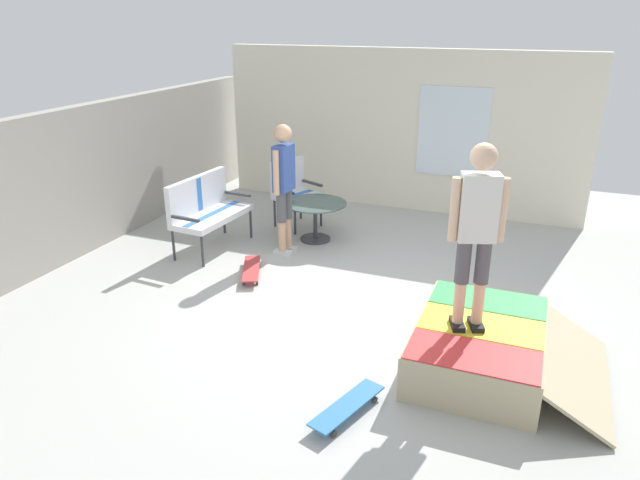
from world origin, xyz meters
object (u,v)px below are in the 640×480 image
skate_ramp (482,346)px  patio_bench (205,206)px  patio_chair_near_house (293,187)px  person_watching (284,179)px  skateboard_spare (347,406)px  patio_table (315,214)px  person_skater (477,225)px  skateboard_by_bench (251,269)px

skate_ramp → patio_bench: 4.31m
skate_ramp → patio_chair_near_house: 4.39m
skate_ramp → person_watching: size_ratio=0.97×
skateboard_spare → patio_table: bearing=25.9°
person_skater → skateboard_spare: bearing=143.5°
patio_bench → person_watching: 1.19m
person_watching → skateboard_by_bench: (-0.87, 0.07, -0.96)m
patio_table → skateboard_by_bench: (-1.44, 0.29, -0.32)m
skate_ramp → person_skater: size_ratio=1.01×
patio_chair_near_house → person_watching: bearing=-161.5°
patio_chair_near_house → skateboard_by_bench: 2.02m
patio_chair_near_house → skateboard_by_bench: size_ratio=1.26×
person_watching → skate_ramp: bearing=-123.0°
patio_bench → skateboard_by_bench: (-0.61, -1.01, -0.53)m
patio_bench → patio_chair_near_house: same height
patio_bench → patio_table: 1.56m
patio_chair_near_house → patio_table: bearing=-130.4°
person_watching → person_skater: 3.39m
person_watching → patio_bench: bearing=103.5°
skate_ramp → patio_table: 3.63m
person_skater → patio_table: bearing=44.7°
skate_ramp → patio_table: bearing=47.5°
patio_table → person_skater: bearing=-135.3°
skate_ramp → skateboard_spare: skate_ramp is taller
skateboard_spare → patio_chair_near_house: bearing=29.6°
skate_ramp → patio_chair_near_house: patio_chair_near_house is taller
person_skater → patio_chair_near_house: bearing=45.6°
skate_ramp → skateboard_by_bench: (1.01, 2.96, -0.13)m
person_watching → person_skater: bearing=-125.7°
patio_bench → person_watching: bearing=-76.5°
skate_ramp → patio_table: (2.45, 2.67, 0.19)m
patio_bench → person_watching: (0.26, -1.08, 0.43)m
patio_table → skateboard_spare: bearing=-154.1°
patio_table → person_skater: person_skater is taller
patio_bench → patio_chair_near_house: size_ratio=1.26×
patio_bench → skateboard_spare: (-2.76, -3.04, -0.53)m
patio_bench → person_watching: person_watching is taller
patio_chair_near_house → skateboard_spare: (-4.08, -2.32, -0.53)m
patio_bench → skateboard_spare: size_ratio=1.57×
patio_chair_near_house → person_skater: bearing=-134.4°
skate_ramp → person_watching: person_watching is taller
patio_bench → person_skater: (-1.71, -3.82, 0.81)m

